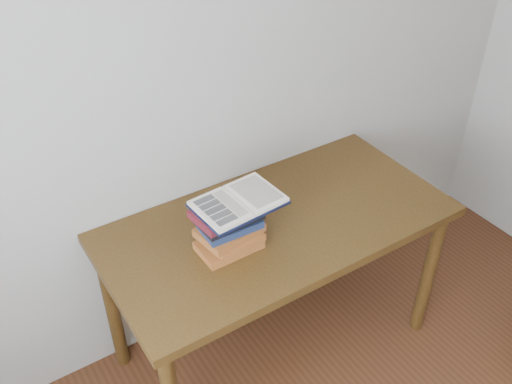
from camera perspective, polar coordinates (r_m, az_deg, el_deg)
desk at (r=2.44m, az=2.13°, el=-4.64°), size 1.46×0.73×0.78m
book_stack at (r=2.19m, az=-2.73°, el=-3.62°), size 0.27×0.20×0.19m
open_book at (r=2.14m, az=-1.77°, el=-1.01°), size 0.34×0.25×0.03m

